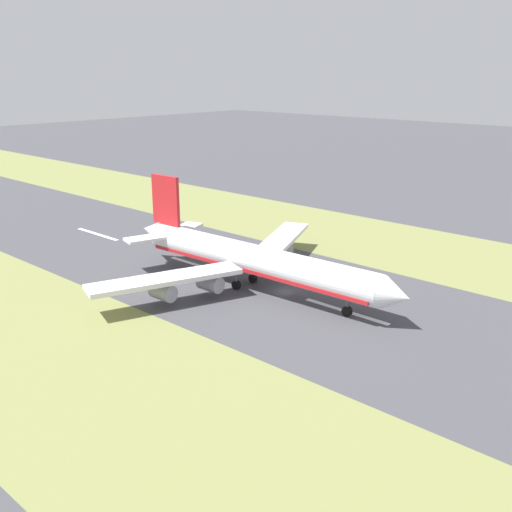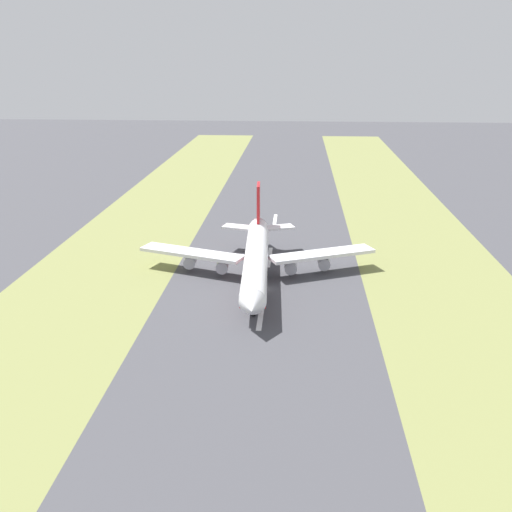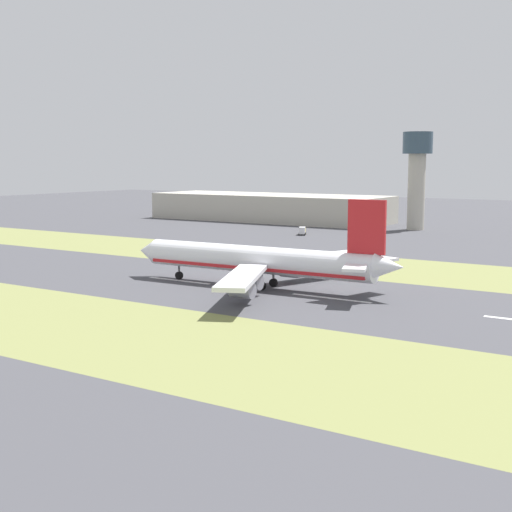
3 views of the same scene
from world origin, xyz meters
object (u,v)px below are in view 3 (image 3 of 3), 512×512
object	(u,v)px
airplane_main_jet	(263,261)
control_tower	(417,170)
terminal_building	(269,207)
service_truck	(302,231)

from	to	relation	value
airplane_main_jet	control_tower	world-z (taller)	control_tower
airplane_main_jet	terminal_building	world-z (taller)	airplane_main_jet
control_tower	service_truck	size ratio (longest dim) A/B	6.23
airplane_main_jet	control_tower	size ratio (longest dim) A/B	1.69
control_tower	service_truck	bearing A→B (deg)	146.75
control_tower	service_truck	xyz separation A→B (m)	(-43.60, 28.58, -22.79)
airplane_main_jet	control_tower	bearing A→B (deg)	7.88
airplane_main_jet	service_truck	size ratio (longest dim) A/B	10.56
terminal_building	control_tower	distance (m)	76.88
service_truck	airplane_main_jet	bearing A→B (deg)	-154.89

